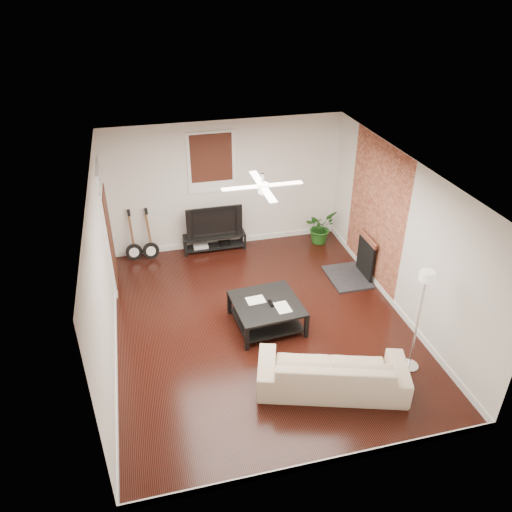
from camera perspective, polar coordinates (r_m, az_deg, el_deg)
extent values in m
cube|color=black|center=(8.90, 0.63, -7.67)|extent=(5.00, 6.00, 0.01)
cube|color=white|center=(7.50, 0.75, 9.39)|extent=(5.00, 6.00, 0.01)
cube|color=silver|center=(10.74, -3.40, 8.02)|extent=(5.00, 0.01, 2.80)
cube|color=silver|center=(5.85, 8.37, -14.47)|extent=(5.00, 0.01, 2.80)
cube|color=silver|center=(7.94, -17.06, -2.09)|extent=(0.01, 6.00, 2.80)
cube|color=silver|center=(9.00, 16.29, 2.08)|extent=(0.01, 6.00, 2.80)
cube|color=brown|center=(9.77, 13.48, 4.80)|extent=(0.02, 2.20, 2.80)
cube|color=black|center=(10.08, 11.38, -0.15)|extent=(0.80, 1.10, 0.92)
cube|color=#34140E|center=(10.47, -5.10, 10.57)|extent=(1.00, 0.06, 1.30)
cube|color=white|center=(9.67, -16.54, 3.10)|extent=(0.08, 1.00, 2.50)
cube|color=black|center=(11.02, -4.74, 1.58)|extent=(1.35, 0.36, 0.38)
imported|color=black|center=(10.79, -4.88, 4.13)|extent=(1.21, 0.16, 0.69)
cube|color=black|center=(8.74, 1.22, -6.56)|extent=(1.20, 1.20, 0.47)
imported|color=tan|center=(7.63, 8.67, -12.76)|extent=(2.34, 1.47, 0.64)
imported|color=#1D5016|center=(11.31, 7.29, 3.27)|extent=(0.87, 0.85, 0.74)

